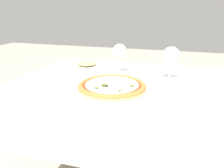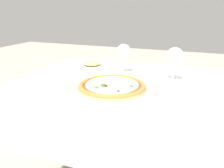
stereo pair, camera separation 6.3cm
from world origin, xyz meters
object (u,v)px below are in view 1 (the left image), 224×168
wine_glass_far_right (120,52)px  side_plate (87,65)px  wine_glass_far_left (171,56)px  fork (45,87)px  dining_table (156,111)px  pizza_plate (112,87)px

wine_glass_far_right → side_plate: bearing=164.8°
wine_glass_far_left → wine_glass_far_right: wine_glass_far_left is taller
wine_glass_far_right → side_plate: 0.24m
wine_glass_far_right → side_plate: (-0.21, 0.06, -0.10)m
fork → wine_glass_far_left: wine_glass_far_left is taller
dining_table → side_plate: 0.54m
side_plate → fork: bearing=-95.9°
dining_table → wine_glass_far_left: wine_glass_far_left is taller
pizza_plate → fork: bearing=-171.5°
wine_glass_far_left → side_plate: bearing=167.8°
fork → wine_glass_far_right: size_ratio=1.10×
pizza_plate → wine_glass_far_left: bearing=45.6°
pizza_plate → side_plate: 0.41m
pizza_plate → wine_glass_far_left: 0.33m
dining_table → wine_glass_far_left: 0.28m
pizza_plate → wine_glass_far_right: (-0.04, 0.27, 0.10)m
wine_glass_far_left → side_plate: (-0.47, 0.10, -0.10)m
wine_glass_far_left → fork: bearing=-152.2°
dining_table → wine_glass_far_left: size_ratio=8.47×
fork → wine_glass_far_right: (0.25, 0.31, 0.11)m
side_plate → dining_table: bearing=-34.6°
side_plate → wine_glass_far_left: bearing=-12.2°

